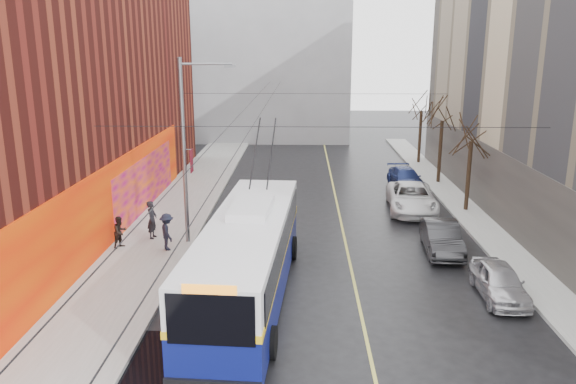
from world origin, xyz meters
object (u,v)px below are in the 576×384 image
at_px(pedestrian_b, 120,232).
at_px(tree_far, 422,102).
at_px(streetlight_pole, 187,147).
at_px(parked_car_c, 412,198).
at_px(trolleybus, 248,256).
at_px(parked_car_b, 442,238).
at_px(following_car, 264,193).
at_px(parked_car_d, 406,178).
at_px(pedestrian_c, 167,232).
at_px(tree_mid, 443,110).
at_px(pedestrian_a, 152,220).
at_px(parked_car_a, 499,281).
at_px(tree_near, 472,128).

bearing_deg(pedestrian_b, tree_far, -11.64).
relative_size(streetlight_pole, parked_car_c, 1.56).
relative_size(tree_far, trolleybus, 0.50).
bearing_deg(parked_car_b, following_car, 140.76).
distance_m(parked_car_b, following_car, 12.30).
relative_size(parked_car_b, parked_car_d, 0.96).
bearing_deg(pedestrian_c, streetlight_pole, -62.94).
distance_m(streetlight_pole, following_car, 9.19).
relative_size(trolleybus, parked_car_b, 3.01).
bearing_deg(tree_mid, pedestrian_a, -143.82).
relative_size(tree_mid, tree_far, 1.02).
bearing_deg(parked_car_d, pedestrian_b, -146.08).
bearing_deg(parked_car_c, following_car, 175.05).
bearing_deg(parked_car_d, parked_car_c, -101.60).
xyz_separation_m(trolleybus, parked_car_d, (9.19, 17.80, -1.06)).
bearing_deg(pedestrian_b, parked_car_c, -35.49).
bearing_deg(streetlight_pole, tree_far, 52.88).
distance_m(tree_mid, parked_car_b, 14.84).
relative_size(parked_car_d, following_car, 1.17).
distance_m(parked_car_c, following_car, 9.00).
xyz_separation_m(parked_car_a, pedestrian_c, (-13.99, 4.54, 0.37)).
xyz_separation_m(parked_car_b, following_car, (-9.01, 8.38, -0.06)).
bearing_deg(parked_car_a, trolleybus, -177.36).
height_order(streetlight_pole, pedestrian_b, streetlight_pole).
relative_size(parked_car_a, parked_car_b, 0.89).
xyz_separation_m(streetlight_pole, trolleybus, (3.41, -6.02, -3.12)).
distance_m(parked_car_b, parked_car_d, 12.58).
xyz_separation_m(tree_mid, pedestrian_a, (-17.15, -12.54, -4.15)).
xyz_separation_m(parked_car_c, parked_car_d, (0.66, 5.69, -0.14)).
bearing_deg(trolleybus, tree_mid, 61.89).
distance_m(tree_near, tree_far, 14.00).
relative_size(pedestrian_b, pedestrian_c, 0.87).
relative_size(streetlight_pole, pedestrian_c, 5.09).
distance_m(parked_car_a, pedestrian_b, 16.98).
xyz_separation_m(streetlight_pole, parked_car_c, (11.94, 6.09, -4.04)).
bearing_deg(pedestrian_a, parked_car_d, -47.38).
height_order(following_car, pedestrian_c, pedestrian_c).
bearing_deg(parked_car_a, parked_car_d, 92.68).
relative_size(pedestrian_a, pedestrian_b, 1.24).
xyz_separation_m(parked_car_c, following_car, (-8.87, 1.49, -0.14)).
relative_size(tree_mid, following_car, 1.70).
bearing_deg(parked_car_b, parked_car_a, -74.44).
distance_m(pedestrian_a, pedestrian_c, 2.01).
distance_m(streetlight_pole, parked_car_d, 17.75).
height_order(streetlight_pole, tree_mid, streetlight_pole).
xyz_separation_m(tree_mid, pedestrian_b, (-18.32, -13.96, -4.33)).
height_order(tree_far, pedestrian_a, tree_far).
bearing_deg(parked_car_a, following_car, 128.02).
height_order(trolleybus, parked_car_c, trolleybus).
bearing_deg(tree_mid, parked_car_c, -114.86).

